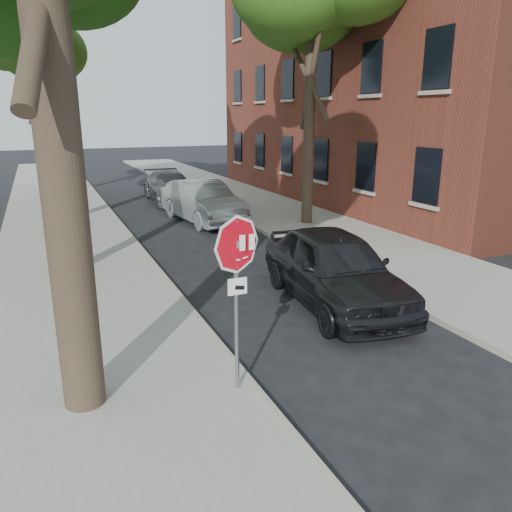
{
  "coord_description": "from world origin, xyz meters",
  "views": [
    {
      "loc": [
        -3.06,
        -6.14,
        4.01
      ],
      "look_at": [
        -0.31,
        0.21,
        2.05
      ],
      "focal_mm": 35.0,
      "sensor_mm": 36.0,
      "label": 1
    }
  ],
  "objects_px": {
    "tree_far": "(31,44)",
    "car_b": "(203,202)",
    "stop_sign": "(237,270)",
    "tree_right": "(310,17)",
    "car_a": "(335,268)",
    "car_c": "(170,187)",
    "apartment_building": "(419,34)"
  },
  "relations": [
    {
      "from": "car_b",
      "to": "stop_sign",
      "type": "bearing_deg",
      "value": -112.06
    },
    {
      "from": "tree_far",
      "to": "car_b",
      "type": "xyz_separation_m",
      "value": [
        5.32,
        -9.0,
        -6.42
      ]
    },
    {
      "from": "apartment_building",
      "to": "tree_far",
      "type": "xyz_separation_m",
      "value": [
        -16.72,
        7.11,
        -0.44
      ]
    },
    {
      "from": "tree_far",
      "to": "apartment_building",
      "type": "bearing_deg",
      "value": -23.04
    },
    {
      "from": "car_b",
      "to": "car_a",
      "type": "bearing_deg",
      "value": -96.85
    },
    {
      "from": "apartment_building",
      "to": "tree_far",
      "type": "relative_size",
      "value": 2.17
    },
    {
      "from": "tree_right",
      "to": "car_c",
      "type": "relative_size",
      "value": 1.92
    },
    {
      "from": "apartment_building",
      "to": "tree_far",
      "type": "bearing_deg",
      "value": 156.96
    },
    {
      "from": "apartment_building",
      "to": "car_b",
      "type": "distance_m",
      "value": 13.44
    },
    {
      "from": "stop_sign",
      "to": "tree_right",
      "type": "bearing_deg",
      "value": 56.62
    },
    {
      "from": "car_a",
      "to": "stop_sign",
      "type": "bearing_deg",
      "value": -134.48
    },
    {
      "from": "car_c",
      "to": "tree_right",
      "type": "bearing_deg",
      "value": -62.4
    },
    {
      "from": "tree_right",
      "to": "car_b",
      "type": "height_order",
      "value": "tree_right"
    },
    {
      "from": "car_a",
      "to": "car_b",
      "type": "height_order",
      "value": "car_a"
    },
    {
      "from": "car_a",
      "to": "car_c",
      "type": "relative_size",
      "value": 0.99
    },
    {
      "from": "car_b",
      "to": "car_c",
      "type": "distance_m",
      "value": 5.14
    },
    {
      "from": "tree_far",
      "to": "car_c",
      "type": "distance_m",
      "value": 9.25
    },
    {
      "from": "apartment_building",
      "to": "car_a",
      "type": "xyz_separation_m",
      "value": [
        -11.4,
        -11.35,
        -6.83
      ]
    },
    {
      "from": "car_a",
      "to": "tree_far",
      "type": "bearing_deg",
      "value": 112.59
    },
    {
      "from": "tree_far",
      "to": "car_c",
      "type": "bearing_deg",
      "value": -35.98
    },
    {
      "from": "tree_right",
      "to": "car_b",
      "type": "relative_size",
      "value": 1.94
    },
    {
      "from": "tree_far",
      "to": "car_b",
      "type": "bearing_deg",
      "value": -59.41
    },
    {
      "from": "stop_sign",
      "to": "car_a",
      "type": "height_order",
      "value": "stop_sign"
    },
    {
      "from": "car_a",
      "to": "car_b",
      "type": "relative_size",
      "value": 1.0
    },
    {
      "from": "stop_sign",
      "to": "tree_right",
      "type": "relative_size",
      "value": 0.28
    },
    {
      "from": "tree_far",
      "to": "tree_right",
      "type": "distance_m",
      "value": 14.02
    },
    {
      "from": "apartment_building",
      "to": "car_b",
      "type": "relative_size",
      "value": 4.19
    },
    {
      "from": "stop_sign",
      "to": "car_c",
      "type": "height_order",
      "value": "stop_sign"
    },
    {
      "from": "car_b",
      "to": "car_c",
      "type": "xyz_separation_m",
      "value": [
        0.0,
        5.14,
        -0.09
      ]
    },
    {
      "from": "tree_right",
      "to": "car_a",
      "type": "bearing_deg",
      "value": -114.35
    },
    {
      "from": "stop_sign",
      "to": "tree_right",
      "type": "xyz_separation_m",
      "value": [
        6.68,
        10.14,
        5.26
      ]
    },
    {
      "from": "car_b",
      "to": "tree_far",
      "type": "bearing_deg",
      "value": 113.74
    }
  ]
}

